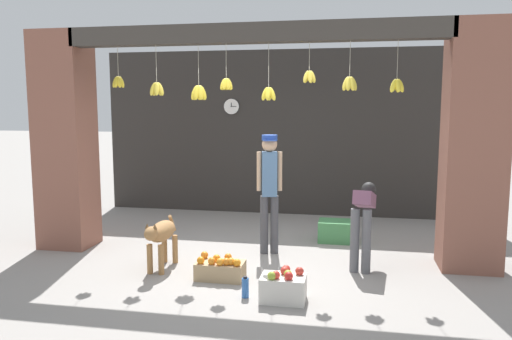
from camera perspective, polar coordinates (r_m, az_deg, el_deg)
The scene contains 13 objects.
ground_plane at distance 6.55m, azimuth -0.74°, elevation -10.52°, with size 60.00×60.00×0.00m, color gray.
shop_back_wall at distance 9.26m, azimuth 3.01°, elevation 4.26°, with size 6.73×0.12×3.02m, color #2D2B28.
shop_pillar_left at distance 7.55m, azimuth -20.96°, elevation 3.08°, with size 0.70×0.60×3.02m, color brown.
shop_pillar_right at distance 6.59m, azimuth 23.62°, elevation 2.40°, with size 0.70×0.60×3.02m, color brown.
storefront_awning at distance 6.41m, azimuth -0.66°, elevation 14.72°, with size 4.83×0.31×0.96m.
dog at distance 6.29m, azimuth -10.78°, elevation -7.26°, with size 0.25×0.87×0.65m.
shopkeeper at distance 6.73m, azimuth 1.54°, elevation -1.68°, with size 0.34×0.28×1.62m.
worker_stooping at distance 6.33m, azimuth 12.20°, elevation -4.98°, with size 0.32×0.78×1.02m.
fruit_crate_oranges at distance 5.94m, azimuth -4.11°, elevation -11.20°, with size 0.56×0.33×0.28m.
fruit_crate_apples at distance 5.31m, azimuth 3.15°, elevation -13.18°, with size 0.46×0.33×0.35m.
produce_box_green at distance 7.58m, azimuth 9.13°, elevation -6.91°, with size 0.52×0.40×0.31m, color #42844C.
water_bottle at distance 5.40m, azimuth -1.24°, elevation -13.28°, with size 0.08×0.08×0.23m.
wall_clock at distance 9.35m, azimuth -2.82°, elevation 7.26°, with size 0.30×0.03×0.30m.
Camera 1 is at (1.24, -6.11, 2.01)m, focal length 35.00 mm.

